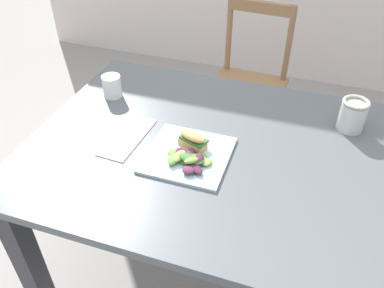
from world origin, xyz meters
name	(u,v)px	position (x,y,z in m)	size (l,w,h in m)	color
ground_plane	(179,262)	(0.00, 0.00, 0.00)	(7.72, 7.72, 0.00)	gray
dining_table	(206,173)	(0.12, -0.02, 0.62)	(1.19, 0.93, 0.74)	#51565B
chair_wooden_far	(248,85)	(0.08, 0.93, 0.45)	(0.43, 0.43, 0.87)	#8E6642
plate_lunch	(188,155)	(0.08, -0.09, 0.74)	(0.26, 0.26, 0.01)	silver
sandwich_half_front	(193,140)	(0.08, -0.05, 0.78)	(0.11, 0.08, 0.06)	tan
salad_mixed_greens	(187,158)	(0.09, -0.13, 0.76)	(0.16, 0.13, 0.03)	#3D7033
napkin_folded	(127,137)	(-0.15, -0.06, 0.74)	(0.10, 0.25, 0.00)	silver
fork_on_napkin	(130,133)	(-0.15, -0.05, 0.75)	(0.03, 0.19, 0.00)	silver
mason_jar_iced_tea	(352,116)	(0.57, 0.24, 0.79)	(0.09, 0.09, 0.11)	gold
cup_extra_side	(112,86)	(-0.32, 0.17, 0.78)	(0.07, 0.07, 0.09)	white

